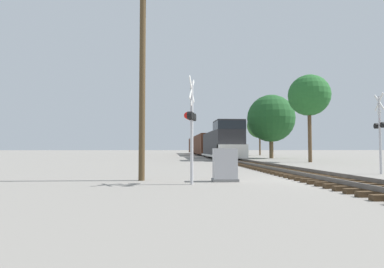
{
  "coord_description": "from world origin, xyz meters",
  "views": [
    {
      "loc": [
        -6.55,
        -12.63,
        1.38
      ],
      "look_at": [
        -4.89,
        9.95,
        2.46
      ],
      "focal_mm": 28.0,
      "sensor_mm": 36.0,
      "label": 1
    }
  ],
  "objects_px": {
    "crossing_signal_far": "(380,128)",
    "utility_pole": "(142,77)",
    "freight_train": "(205,145)",
    "relay_cabinet": "(225,165)",
    "tree_deep_background": "(260,126)",
    "tree_mid_background": "(271,118)",
    "crossing_signal_near": "(191,120)",
    "tree_far_right": "(309,96)"
  },
  "relations": [
    {
      "from": "crossing_signal_far",
      "to": "utility_pole",
      "type": "bearing_deg",
      "value": 110.28
    },
    {
      "from": "freight_train",
      "to": "relay_cabinet",
      "type": "relative_size",
      "value": 37.44
    },
    {
      "from": "freight_train",
      "to": "utility_pole",
      "type": "distance_m",
      "value": 43.5
    },
    {
      "from": "relay_cabinet",
      "to": "tree_deep_background",
      "type": "xyz_separation_m",
      "value": [
        15.17,
        44.72,
        5.11
      ]
    },
    {
      "from": "tree_mid_background",
      "to": "freight_train",
      "type": "bearing_deg",
      "value": 114.5
    },
    {
      "from": "relay_cabinet",
      "to": "tree_mid_background",
      "type": "xyz_separation_m",
      "value": [
        11.49,
        27.5,
        4.77
      ]
    },
    {
      "from": "crossing_signal_near",
      "to": "relay_cabinet",
      "type": "xyz_separation_m",
      "value": [
        1.48,
        0.93,
        -1.77
      ]
    },
    {
      "from": "freight_train",
      "to": "tree_deep_background",
      "type": "distance_m",
      "value": 11.61
    },
    {
      "from": "utility_pole",
      "to": "crossing_signal_far",
      "type": "bearing_deg",
      "value": 10.18
    },
    {
      "from": "freight_train",
      "to": "crossing_signal_near",
      "type": "bearing_deg",
      "value": -97.4
    },
    {
      "from": "tree_far_right",
      "to": "utility_pole",
      "type": "bearing_deg",
      "value": -133.8
    },
    {
      "from": "tree_far_right",
      "to": "tree_mid_background",
      "type": "xyz_separation_m",
      "value": [
        -0.03,
        11.23,
        -1.17
      ]
    },
    {
      "from": "crossing_signal_far",
      "to": "tree_deep_background",
      "type": "distance_m",
      "value": 42.45
    },
    {
      "from": "crossing_signal_near",
      "to": "utility_pole",
      "type": "distance_m",
      "value": 3.24
    },
    {
      "from": "tree_mid_background",
      "to": "tree_far_right",
      "type": "bearing_deg",
      "value": -89.85
    },
    {
      "from": "crossing_signal_far",
      "to": "tree_far_right",
      "type": "relative_size",
      "value": 0.5
    },
    {
      "from": "tree_mid_background",
      "to": "tree_deep_background",
      "type": "height_order",
      "value": "tree_mid_background"
    },
    {
      "from": "crossing_signal_near",
      "to": "utility_pole",
      "type": "xyz_separation_m",
      "value": [
        -2.01,
        1.55,
        2.02
      ]
    },
    {
      "from": "freight_train",
      "to": "crossing_signal_near",
      "type": "distance_m",
      "value": 44.65
    },
    {
      "from": "utility_pole",
      "to": "tree_mid_background",
      "type": "height_order",
      "value": "tree_mid_background"
    },
    {
      "from": "crossing_signal_far",
      "to": "relay_cabinet",
      "type": "relative_size",
      "value": 3.15
    },
    {
      "from": "freight_train",
      "to": "relay_cabinet",
      "type": "xyz_separation_m",
      "value": [
        -4.27,
        -43.35,
        -1.35
      ]
    },
    {
      "from": "tree_far_right",
      "to": "tree_deep_background",
      "type": "xyz_separation_m",
      "value": [
        3.65,
        28.44,
        -0.83
      ]
    },
    {
      "from": "tree_far_right",
      "to": "relay_cabinet",
      "type": "bearing_deg",
      "value": -125.3
    },
    {
      "from": "tree_deep_background",
      "to": "tree_mid_background",
      "type": "bearing_deg",
      "value": -102.06
    },
    {
      "from": "crossing_signal_near",
      "to": "utility_pole",
      "type": "bearing_deg",
      "value": -112.31
    },
    {
      "from": "utility_pole",
      "to": "tree_deep_background",
      "type": "height_order",
      "value": "utility_pole"
    },
    {
      "from": "relay_cabinet",
      "to": "tree_deep_background",
      "type": "height_order",
      "value": "tree_deep_background"
    },
    {
      "from": "relay_cabinet",
      "to": "tree_far_right",
      "type": "xyz_separation_m",
      "value": [
        11.52,
        16.27,
        5.94
      ]
    },
    {
      "from": "crossing_signal_near",
      "to": "tree_far_right",
      "type": "xyz_separation_m",
      "value": [
        13.0,
        17.2,
        4.17
      ]
    },
    {
      "from": "crossing_signal_near",
      "to": "tree_far_right",
      "type": "distance_m",
      "value": 21.96
    },
    {
      "from": "relay_cabinet",
      "to": "tree_mid_background",
      "type": "relative_size",
      "value": 0.16
    },
    {
      "from": "crossing_signal_far",
      "to": "freight_train",
      "type": "bearing_deg",
      "value": 16.71
    },
    {
      "from": "freight_train",
      "to": "relay_cabinet",
      "type": "distance_m",
      "value": 43.58
    },
    {
      "from": "freight_train",
      "to": "tree_mid_background",
      "type": "xyz_separation_m",
      "value": [
        7.22,
        -15.85,
        3.42
      ]
    },
    {
      "from": "freight_train",
      "to": "utility_pole",
      "type": "xyz_separation_m",
      "value": [
        -7.76,
        -42.73,
        2.44
      ]
    },
    {
      "from": "tree_mid_background",
      "to": "crossing_signal_near",
      "type": "bearing_deg",
      "value": -114.53
    },
    {
      "from": "crossing_signal_near",
      "to": "relay_cabinet",
      "type": "relative_size",
      "value": 2.99
    },
    {
      "from": "crossing_signal_near",
      "to": "freight_train",
      "type": "bearing_deg",
      "value": -172.15
    },
    {
      "from": "crossing_signal_near",
      "to": "crossing_signal_far",
      "type": "relative_size",
      "value": 0.95
    },
    {
      "from": "crossing_signal_far",
      "to": "tree_far_right",
      "type": "height_order",
      "value": "tree_far_right"
    },
    {
      "from": "crossing_signal_far",
      "to": "tree_far_right",
      "type": "bearing_deg",
      "value": -0.68
    }
  ]
}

